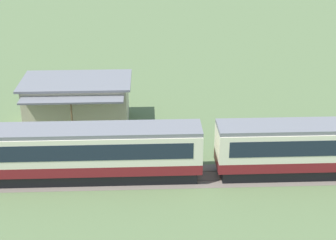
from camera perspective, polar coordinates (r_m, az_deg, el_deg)
The scene contains 4 objects.
ground_plane at distance 42.46m, azimuth 16.65°, elevation -5.30°, with size 600.00×600.00×0.00m, color #566B42.
passenger_train at distance 38.86m, azimuth -9.06°, elevation -3.43°, with size 93.80×2.90×4.24m.
railway_track at distance 39.94m, azimuth -8.50°, elevation -6.41°, with size 129.69×3.60×0.04m.
station_building at distance 48.45m, azimuth -9.98°, elevation 1.98°, with size 10.01×7.21×4.38m.
Camera 1 is at (-13.61, -34.94, 19.92)m, focal length 55.00 mm.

